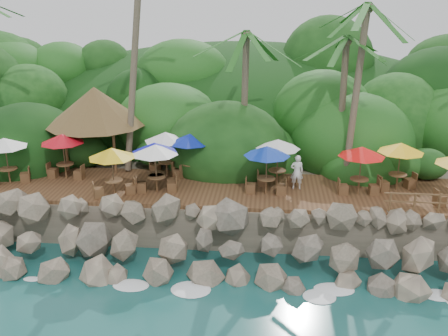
{
  "coord_description": "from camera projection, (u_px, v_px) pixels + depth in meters",
  "views": [
    {
      "loc": [
        2.28,
        -18.16,
        11.87
      ],
      "look_at": [
        0.0,
        6.0,
        3.4
      ],
      "focal_mm": 39.99,
      "sensor_mm": 36.0,
      "label": 1
    }
  ],
  "objects": [
    {
      "name": "land_base",
      "position": [
        237.0,
        153.0,
        35.88
      ],
      "size": [
        32.0,
        25.2,
        2.1
      ],
      "primitive_type": "cube",
      "color": "gray",
      "rests_on": "ground"
    },
    {
      "name": "jungle_hill",
      "position": [
        243.0,
        139.0,
        43.27
      ],
      "size": [
        44.8,
        28.0,
        15.4
      ],
      "primitive_type": "ellipsoid",
      "color": "#143811",
      "rests_on": "ground"
    },
    {
      "name": "foam_line",
      "position": [
        212.0,
        285.0,
        21.46
      ],
      "size": [
        25.2,
        0.8,
        0.06
      ],
      "color": "white",
      "rests_on": "ground"
    },
    {
      "name": "waiter",
      "position": [
        297.0,
        172.0,
        25.65
      ],
      "size": [
        0.67,
        0.44,
        1.84
      ],
      "primitive_type": "imported",
      "rotation": [
        0.0,
        0.0,
        3.15
      ],
      "color": "white",
      "rests_on": "terrace"
    },
    {
      "name": "dining_clusters",
      "position": [
        214.0,
        150.0,
        25.38
      ],
      "size": [
        25.03,
        5.47,
        2.52
      ],
      "color": "brown",
      "rests_on": "terrace"
    },
    {
      "name": "ground",
      "position": [
        211.0,
        290.0,
        21.18
      ],
      "size": [
        140.0,
        140.0,
        0.0
      ],
      "primitive_type": "plane",
      "color": "#19514F",
      "rests_on": "ground"
    },
    {
      "name": "seawall",
      "position": [
        216.0,
        243.0,
        22.68
      ],
      "size": [
        29.0,
        4.0,
        2.3
      ],
      "primitive_type": null,
      "color": "gray",
      "rests_on": "ground"
    },
    {
      "name": "palapa",
      "position": [
        95.0,
        106.0,
        28.66
      ],
      "size": [
        5.72,
        5.72,
        4.6
      ],
      "color": "brown",
      "rests_on": "ground"
    },
    {
      "name": "terrace",
      "position": [
        224.0,
        190.0,
        26.1
      ],
      "size": [
        26.0,
        5.0,
        0.2
      ],
      "primitive_type": "cube",
      "color": "brown",
      "rests_on": "land_base"
    },
    {
      "name": "jungle_foliage",
      "position": [
        236.0,
        172.0,
        35.28
      ],
      "size": [
        44.0,
        16.0,
        12.0
      ],
      "primitive_type": null,
      "color": "#143811",
      "rests_on": "ground"
    }
  ]
}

